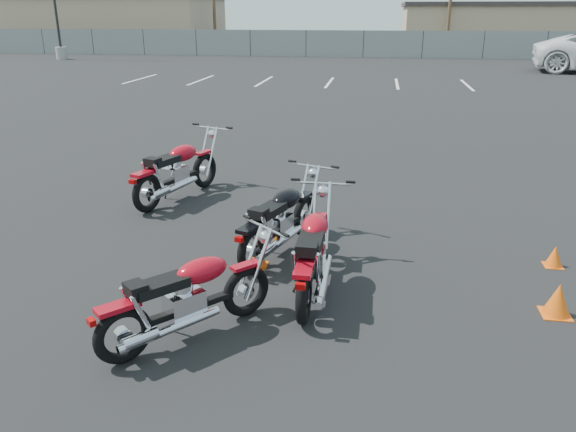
# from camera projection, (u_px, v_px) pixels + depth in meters

# --- Properties ---
(ground) EXTENTS (120.00, 120.00, 0.00)m
(ground) POSITION_uv_depth(u_px,v_px,m) (263.00, 284.00, 6.56)
(ground) COLOR black
(ground) RESTS_ON ground
(motorcycle_front_red) EXTENTS (1.18, 2.20, 1.09)m
(motorcycle_front_red) POSITION_uv_depth(u_px,v_px,m) (177.00, 171.00, 9.39)
(motorcycle_front_red) COLOR black
(motorcycle_front_red) RESTS_ON ground
(motorcycle_second_black) EXTENTS (1.09, 2.01, 1.00)m
(motorcycle_second_black) POSITION_uv_depth(u_px,v_px,m) (280.00, 220.00, 7.29)
(motorcycle_second_black) COLOR black
(motorcycle_second_black) RESTS_ON ground
(motorcycle_third_red) EXTENTS (1.59, 1.70, 0.96)m
(motorcycle_third_red) POSITION_uv_depth(u_px,v_px,m) (188.00, 297.00, 5.36)
(motorcycle_third_red) COLOR black
(motorcycle_third_red) RESTS_ON ground
(motorcycle_rear_red) EXTENTS (0.81, 2.10, 1.03)m
(motorcycle_rear_red) POSITION_uv_depth(u_px,v_px,m) (314.00, 252.00, 6.28)
(motorcycle_rear_red) COLOR black
(motorcycle_rear_red) RESTS_ON ground
(training_cone_near) EXTENTS (0.22, 0.22, 0.27)m
(training_cone_near) POSITION_uv_depth(u_px,v_px,m) (554.00, 256.00, 7.00)
(training_cone_near) COLOR #FF600D
(training_cone_near) RESTS_ON ground
(training_cone_far) EXTENTS (0.30, 0.30, 0.35)m
(training_cone_far) POSITION_uv_depth(u_px,v_px,m) (558.00, 300.00, 5.86)
(training_cone_far) COLOR #FF600D
(training_cone_far) RESTS_ON ground
(training_cone_extra) EXTENTS (0.26, 0.26, 0.31)m
(training_cone_extra) POSITION_uv_depth(u_px,v_px,m) (257.00, 254.00, 7.01)
(training_cone_extra) COLOR #FF600D
(training_cone_extra) RESTS_ON ground
(light_pole_west) EXTENTS (0.80, 0.70, 9.15)m
(light_pole_west) POSITION_uv_depth(u_px,v_px,m) (57.00, 23.00, 36.69)
(light_pole_west) COLOR gray
(light_pole_west) RESTS_ON ground
(chainlink_fence) EXTENTS (80.06, 0.06, 1.80)m
(chainlink_fence) POSITION_uv_depth(u_px,v_px,m) (363.00, 44.00, 38.73)
(chainlink_fence) COLOR slate
(chainlink_fence) RESTS_ON ground
(tan_building_west) EXTENTS (18.40, 10.40, 4.30)m
(tan_building_west) POSITION_uv_depth(u_px,v_px,m) (108.00, 22.00, 48.04)
(tan_building_west) COLOR tan
(tan_building_west) RESTS_ON ground
(tan_building_east) EXTENTS (14.40, 9.40, 3.70)m
(tan_building_east) POSITION_uv_depth(u_px,v_px,m) (492.00, 27.00, 45.27)
(tan_building_east) COLOR tan
(tan_building_east) RESTS_ON ground
(parking_line_stripes) EXTENTS (15.12, 4.00, 0.01)m
(parking_line_stripes) POSITION_uv_depth(u_px,v_px,m) (296.00, 82.00, 25.49)
(parking_line_stripes) COLOR silver
(parking_line_stripes) RESTS_ON ground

